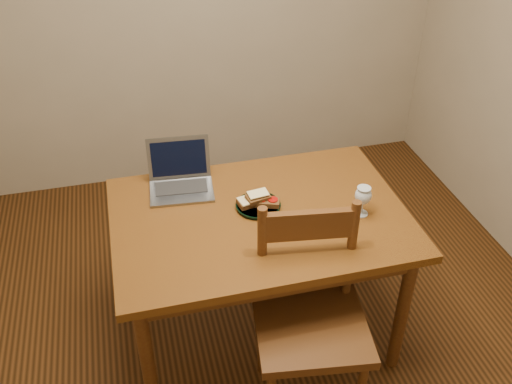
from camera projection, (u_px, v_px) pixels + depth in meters
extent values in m
cube|color=black|center=(260.00, 332.00, 2.94)|extent=(3.20, 3.20, 0.02)
cube|color=#431C0B|center=(260.00, 218.00, 2.53)|extent=(1.30, 0.90, 0.04)
cylinder|color=#41200D|center=(148.00, 364.00, 2.34)|extent=(0.06, 0.06, 0.70)
cylinder|color=#41200D|center=(402.00, 312.00, 2.57)|extent=(0.06, 0.06, 0.70)
cylinder|color=#41200D|center=(134.00, 249.00, 2.93)|extent=(0.06, 0.06, 0.70)
cylinder|color=#41200D|center=(342.00, 215.00, 3.16)|extent=(0.06, 0.06, 0.70)
cube|color=#41200D|center=(311.00, 328.00, 2.34)|extent=(0.51, 0.50, 0.04)
cube|color=#41200D|center=(309.00, 225.00, 2.25)|extent=(0.37, 0.08, 0.13)
cylinder|color=black|center=(258.00, 206.00, 2.56)|extent=(0.20, 0.20, 0.02)
cube|color=slate|center=(182.00, 192.00, 2.65)|extent=(0.31, 0.23, 0.01)
cube|color=slate|center=(179.00, 158.00, 2.70)|extent=(0.30, 0.09, 0.20)
cube|color=black|center=(179.00, 158.00, 2.70)|extent=(0.26, 0.07, 0.16)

